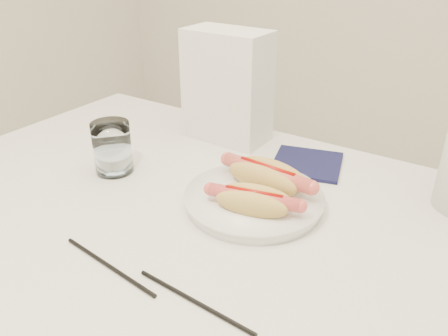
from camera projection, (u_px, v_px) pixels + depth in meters
The scene contains 9 objects.
table at pixel (202, 241), 0.82m from camera, with size 1.20×0.80×0.75m.
plate at pixel (254, 201), 0.81m from camera, with size 0.24×0.24×0.02m, color white.
hotdog_left at pixel (267, 176), 0.82m from camera, with size 0.18×0.08×0.05m.
hotdog_right at pixel (254, 201), 0.75m from camera, with size 0.16×0.09×0.04m.
water_glass at pixel (112, 148), 0.91m from camera, with size 0.08×0.08×0.11m, color white.
chopstick_near at pixel (109, 266), 0.66m from camera, with size 0.01×0.01×0.20m, color black.
chopstick_far at pixel (195, 301), 0.60m from camera, with size 0.01×0.01×0.19m, color black.
napkin_box at pixel (227, 86), 1.03m from camera, with size 0.19×0.10×0.25m, color white.
navy_napkin at pixel (307, 163), 0.95m from camera, with size 0.14×0.14×0.01m, color #111338.
Camera 1 is at (0.40, -0.54, 1.18)m, focal length 36.55 mm.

